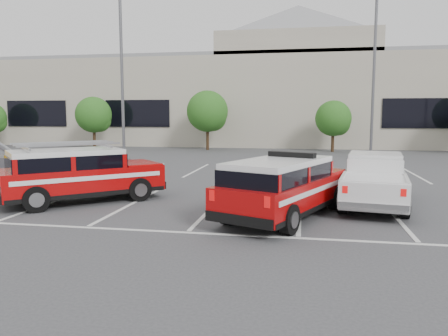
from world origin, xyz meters
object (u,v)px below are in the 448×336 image
object	(u,v)px
light_pole_left	(122,76)
ladder_suv	(80,178)
light_pole_mid	(374,78)
white_pickup	(374,184)
fire_chief_suv	(285,191)
tree_mid_right	(334,120)
tree_left	(95,116)
convention_building	(279,96)
tree_mid_left	(209,113)

from	to	relation	value
light_pole_left	ladder_suv	distance (m)	13.04
light_pole_left	light_pole_mid	distance (m)	15.52
light_pole_mid	white_pickup	distance (m)	15.21
white_pickup	ladder_suv	distance (m)	9.68
fire_chief_suv	ladder_suv	bearing A→B (deg)	-165.42
tree_mid_right	tree_left	bearing A→B (deg)	180.00
light_pole_mid	ladder_suv	world-z (taller)	light_pole_mid
light_pole_left	white_pickup	size ratio (longest dim) A/B	1.84
tree_mid_right	fire_chief_suv	bearing A→B (deg)	-97.03
light_pole_mid	tree_mid_right	bearing A→B (deg)	107.52
convention_building	white_pickup	bearing A→B (deg)	-80.85
tree_left	tree_mid_right	bearing A→B (deg)	-0.00
fire_chief_suv	tree_mid_left	bearing A→B (deg)	130.39
tree_left	ladder_suv	bearing A→B (deg)	-64.55
tree_left	light_pole_left	xyz separation A→B (m)	(6.91, -10.05, 2.41)
tree_left	ladder_suv	size ratio (longest dim) A/B	0.87
convention_building	ladder_suv	world-z (taller)	convention_building
light_pole_left	white_pickup	bearing A→B (deg)	-38.51
tree_left	ladder_suv	world-z (taller)	tree_left
tree_mid_right	light_pole_left	bearing A→B (deg)	-142.50
tree_mid_left	ladder_suv	world-z (taller)	tree_mid_left
convention_building	ladder_suv	distance (m)	32.23
tree_mid_right	white_pickup	bearing A→B (deg)	-90.10
fire_chief_suv	ladder_suv	distance (m)	6.87
tree_mid_right	fire_chief_suv	world-z (taller)	tree_mid_right
tree_left	tree_mid_left	bearing A→B (deg)	0.00
convention_building	tree_left	size ratio (longest dim) A/B	13.58
tree_mid_left	convention_building	bearing A→B (deg)	62.60
fire_chief_suv	white_pickup	bearing A→B (deg)	63.51
convention_building	tree_mid_left	world-z (taller)	convention_building
light_pole_left	tree_mid_left	bearing A→B (deg)	72.90
white_pickup	tree_mid_left	bearing A→B (deg)	124.96
light_pole_left	tree_mid_right	bearing A→B (deg)	37.50
tree_mid_left	light_pole_left	xyz separation A→B (m)	(-3.09, -10.05, 2.14)
ladder_suv	light_pole_left	bearing A→B (deg)	153.92
light_pole_mid	tree_left	bearing A→B (deg)	164.57
tree_mid_left	light_pole_mid	xyz separation A→B (m)	(11.91, -6.05, 2.14)
ladder_suv	fire_chief_suv	bearing A→B (deg)	39.14
tree_mid_left	light_pole_left	distance (m)	10.73
tree_left	ladder_suv	distance (m)	24.25
convention_building	light_pole_left	xyz separation A→B (m)	(-8.18, -19.86, 0.47)
tree_mid_left	light_pole_left	bearing A→B (deg)	-107.10
light_pole_left	fire_chief_suv	bearing A→B (deg)	-51.17
convention_building	light_pole_left	size ratio (longest dim) A/B	5.86
tree_left	fire_chief_suv	size ratio (longest dim) A/B	0.80
ladder_suv	tree_mid_right	bearing A→B (deg)	113.69
convention_building	tree_mid_left	bearing A→B (deg)	-117.40
light_pole_left	fire_chief_suv	size ratio (longest dim) A/B	1.85
tree_mid_right	ladder_suv	size ratio (longest dim) A/B	0.79
tree_mid_right	light_pole_left	xyz separation A→B (m)	(-13.09, -10.05, 2.68)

